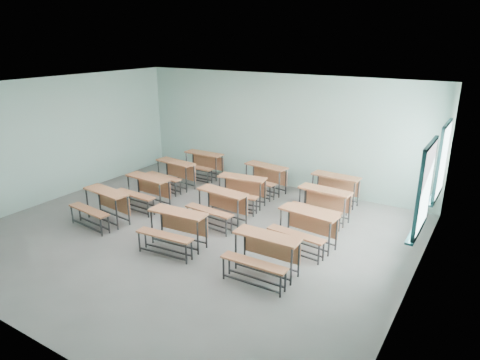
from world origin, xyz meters
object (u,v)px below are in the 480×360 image
object	(u,v)px
desk_unit_r1c0	(145,187)
desk_unit_r1c2	(306,224)
desk_unit_r0c0	(103,202)
desk_unit_r3c1	(264,175)
desk_unit_r2c0	(173,171)
desk_unit_r0c2	(264,250)
desk_unit_r3c0	(202,162)
desk_unit_r3c2	(334,186)
desk_unit_r2c2	(322,201)
desk_unit_r1c1	(220,202)
desk_unit_r0c1	(175,225)
desk_unit_r2c1	(240,187)

from	to	relation	value
desk_unit_r1c0	desk_unit_r1c2	bearing A→B (deg)	3.42
desk_unit_r0c0	desk_unit_r3c1	size ratio (longest dim) A/B	0.99
desk_unit_r2c0	desk_unit_r0c2	bearing A→B (deg)	-25.78
desk_unit_r3c0	desk_unit_r3c2	world-z (taller)	same
desk_unit_r0c0	desk_unit_r3c0	world-z (taller)	same
desk_unit_r1c2	desk_unit_r0c0	bearing A→B (deg)	-157.97
desk_unit_r0c0	desk_unit_r0c2	world-z (taller)	same
desk_unit_r2c0	desk_unit_r2c2	world-z (taller)	same
desk_unit_r1c0	desk_unit_r2c2	bearing A→B (deg)	22.22
desk_unit_r2c2	desk_unit_r1c1	bearing A→B (deg)	-142.31
desk_unit_r0c2	desk_unit_r3c0	size ratio (longest dim) A/B	1.01
desk_unit_r1c0	desk_unit_r3c1	size ratio (longest dim) A/B	0.95
desk_unit_r0c2	desk_unit_r1c2	xyz separation A→B (m)	(0.19, 1.41, 0.00)
desk_unit_r3c0	desk_unit_r3c1	world-z (taller)	same
desk_unit_r0c2	desk_unit_r2c0	world-z (taller)	same
desk_unit_r0c1	desk_unit_r2c1	distance (m)	2.62
desk_unit_r2c0	desk_unit_r3c0	bearing A→B (deg)	89.72
desk_unit_r1c1	desk_unit_r2c0	xyz separation A→B (m)	(-2.51, 1.32, 0.00)
desk_unit_r0c1	desk_unit_r3c0	xyz separation A→B (m)	(-2.31, 3.99, 0.00)
desk_unit_r0c1	desk_unit_r3c0	world-z (taller)	same
desk_unit_r3c0	desk_unit_r3c2	bearing A→B (deg)	0.17
desk_unit_r2c2	desk_unit_r3c1	xyz separation A→B (m)	(-2.12, 0.99, 0.00)
desk_unit_r2c1	desk_unit_r3c2	xyz separation A→B (m)	(1.97, 1.37, 0.00)
desk_unit_r1c1	desk_unit_r2c1	distance (m)	1.14
desk_unit_r0c2	desk_unit_r3c1	bearing A→B (deg)	117.84
desk_unit_r0c0	desk_unit_r0c1	bearing A→B (deg)	4.03
desk_unit_r1c2	desk_unit_r3c1	world-z (taller)	same
desk_unit_r0c0	desk_unit_r0c2	distance (m)	4.30
desk_unit_r0c2	desk_unit_r2c0	xyz separation A→B (m)	(-4.51, 2.80, 0.00)
desk_unit_r1c1	desk_unit_r3c2	size ratio (longest dim) A/B	1.02
desk_unit_r3c0	desk_unit_r0c2	bearing A→B (deg)	-42.15
desk_unit_r3c0	desk_unit_r3c1	size ratio (longest dim) A/B	0.93
desk_unit_r0c0	desk_unit_r2c2	size ratio (longest dim) A/B	1.03
desk_unit_r0c0	desk_unit_r2c1	world-z (taller)	same
desk_unit_r3c0	desk_unit_r0c0	bearing A→B (deg)	-88.75
desk_unit_r1c0	desk_unit_r0c1	bearing A→B (deg)	-29.84
desk_unit_r0c1	desk_unit_r2c1	size ratio (longest dim) A/B	0.98
desk_unit_r1c1	desk_unit_r3c2	bearing A→B (deg)	58.09
desk_unit_r0c2	desk_unit_r2c2	distance (m)	2.84
desk_unit_r0c0	desk_unit_r1c0	distance (m)	1.28
desk_unit_r3c0	desk_unit_r3c2	size ratio (longest dim) A/B	0.97
desk_unit_r0c0	desk_unit_r1c1	size ratio (longest dim) A/B	1.02
desk_unit_r1c1	desk_unit_r1c2	xyz separation A→B (m)	(2.18, -0.07, 0.00)
desk_unit_r1c0	desk_unit_r1c1	world-z (taller)	same
desk_unit_r0c2	desk_unit_r3c0	bearing A→B (deg)	136.42
desk_unit_r1c2	desk_unit_r2c0	bearing A→B (deg)	168.95
desk_unit_r2c1	desk_unit_r0c2	bearing A→B (deg)	-58.08
desk_unit_r0c2	desk_unit_r1c2	distance (m)	1.42
desk_unit_r0c2	desk_unit_r2c0	bearing A→B (deg)	146.95
desk_unit_r1c1	desk_unit_r2c2	size ratio (longest dim) A/B	1.01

